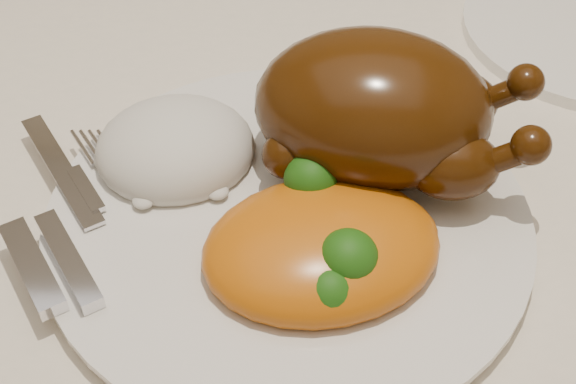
{
  "coord_description": "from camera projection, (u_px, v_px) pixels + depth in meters",
  "views": [
    {
      "loc": [
        0.1,
        -0.55,
        1.15
      ],
      "look_at": [
        0.1,
        -0.19,
        0.8
      ],
      "focal_mm": 50.0,
      "sensor_mm": 36.0,
      "label": 1
    }
  ],
  "objects": [
    {
      "name": "dining_table",
      "position": [
        174.0,
        150.0,
        0.73
      ],
      "size": [
        1.6,
        0.9,
        0.76
      ],
      "color": "brown",
      "rests_on": "floor"
    },
    {
      "name": "tablecloth",
      "position": [
        165.0,
        85.0,
        0.68
      ],
      "size": [
        1.73,
        1.03,
        0.18
      ],
      "color": "beige",
      "rests_on": "dining_table"
    },
    {
      "name": "dinner_plate",
      "position": [
        288.0,
        221.0,
        0.52
      ],
      "size": [
        0.35,
        0.35,
        0.01
      ],
      "primitive_type": "cylinder",
      "rotation": [
        0.0,
        0.0,
        -0.14
      ],
      "color": "white",
      "rests_on": "tablecloth"
    },
    {
      "name": "roast_chicken",
      "position": [
        380.0,
        110.0,
        0.51
      ],
      "size": [
        0.2,
        0.14,
        0.1
      ],
      "rotation": [
        0.0,
        0.0,
        -0.17
      ],
      "color": "#3F1E06",
      "rests_on": "dinner_plate"
    },
    {
      "name": "rice_mound",
      "position": [
        175.0,
        149.0,
        0.54
      ],
      "size": [
        0.12,
        0.11,
        0.06
      ],
      "rotation": [
        0.0,
        0.0,
        0.16
      ],
      "color": "white",
      "rests_on": "dinner_plate"
    },
    {
      "name": "mac_and_cheese",
      "position": [
        330.0,
        245.0,
        0.48
      ],
      "size": [
        0.17,
        0.14,
        0.06
      ],
      "rotation": [
        0.0,
        0.0,
        0.22
      ],
      "color": "#DB5C0E",
      "rests_on": "dinner_plate"
    },
    {
      "name": "cutlery",
      "position": [
        58.0,
        231.0,
        0.49
      ],
      "size": [
        0.09,
        0.18,
        0.01
      ],
      "rotation": [
        0.0,
        0.0,
        0.54
      ],
      "color": "silver",
      "rests_on": "dinner_plate"
    }
  ]
}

